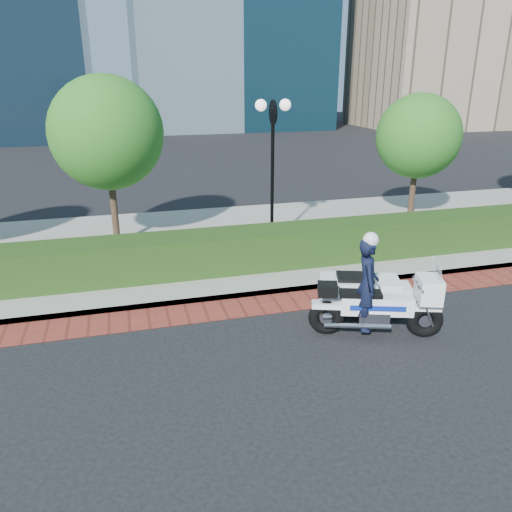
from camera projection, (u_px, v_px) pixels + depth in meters
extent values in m
plane|color=black|center=(299.00, 334.00, 10.19)|extent=(120.00, 120.00, 0.00)
cube|color=maroon|center=(277.00, 303.00, 11.54)|extent=(60.00, 1.00, 0.01)
cube|color=gray|center=(234.00, 241.00, 15.60)|extent=(60.00, 8.00, 0.15)
cube|color=black|center=(253.00, 248.00, 13.23)|extent=(18.00, 1.20, 1.00)
cylinder|color=black|center=(272.00, 240.00, 15.05)|extent=(0.30, 0.30, 0.30)
cylinder|color=black|center=(272.00, 179.00, 14.41)|extent=(0.10, 0.10, 3.70)
cylinder|color=black|center=(273.00, 113.00, 13.78)|extent=(0.04, 0.70, 0.70)
sphere|color=white|center=(261.00, 105.00, 13.63)|extent=(0.32, 0.32, 0.32)
sphere|color=white|center=(285.00, 105.00, 13.80)|extent=(0.32, 0.32, 0.32)
cylinder|color=#332319|center=(114.00, 209.00, 14.79)|extent=(0.20, 0.20, 2.17)
sphere|color=#2E731C|center=(107.00, 133.00, 14.03)|extent=(3.20, 3.20, 3.20)
cylinder|color=#332319|center=(412.00, 193.00, 17.31)|extent=(0.20, 0.20, 1.92)
sphere|color=#2E731C|center=(418.00, 136.00, 16.65)|extent=(2.80, 2.80, 2.80)
torus|color=black|center=(326.00, 317.00, 10.09)|extent=(0.75, 0.44, 0.72)
torus|color=black|center=(425.00, 320.00, 9.97)|extent=(0.75, 0.44, 0.72)
cube|color=white|center=(377.00, 305.00, 9.92)|extent=(1.46, 0.79, 0.37)
cube|color=silver|center=(373.00, 316.00, 10.01)|extent=(0.71, 0.61, 0.31)
cube|color=white|center=(429.00, 289.00, 9.74)|extent=(0.61, 0.71, 0.49)
cube|color=silver|center=(437.00, 271.00, 9.60)|extent=(0.30, 0.56, 0.44)
cube|color=black|center=(361.00, 294.00, 9.86)|extent=(0.88, 0.58, 0.11)
cube|color=black|center=(328.00, 289.00, 9.87)|extent=(0.48, 0.45, 0.24)
cube|color=white|center=(359.00, 291.00, 10.85)|extent=(1.85, 1.27, 0.60)
cube|color=black|center=(355.00, 277.00, 10.74)|extent=(0.90, 0.76, 0.09)
torus|color=black|center=(350.00, 293.00, 11.44)|extent=(0.57, 0.34, 0.55)
imported|color=black|center=(367.00, 285.00, 9.79)|extent=(0.65, 0.80, 1.89)
sphere|color=white|center=(371.00, 240.00, 9.47)|extent=(0.31, 0.31, 0.31)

